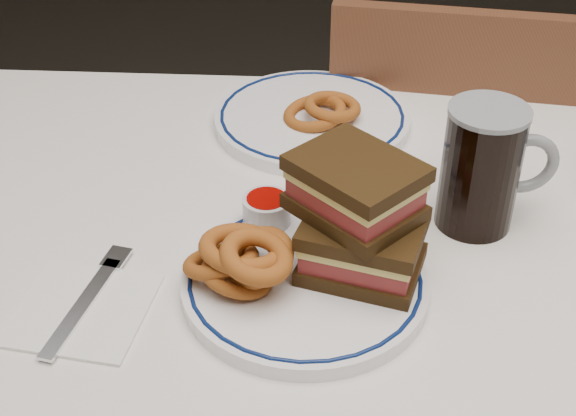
# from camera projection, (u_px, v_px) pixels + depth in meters

# --- Properties ---
(dining_table) EXTENTS (1.27, 0.87, 0.75)m
(dining_table) POSITION_uv_depth(u_px,v_px,m) (371.00, 316.00, 0.98)
(dining_table) COLOR white
(dining_table) RESTS_ON floor
(chair_far) EXTENTS (0.45, 0.45, 0.88)m
(chair_far) POSITION_uv_depth(u_px,v_px,m) (443.00, 195.00, 1.48)
(chair_far) COLOR #472516
(chair_far) RESTS_ON floor
(main_plate) EXTENTS (0.27, 0.27, 0.02)m
(main_plate) POSITION_uv_depth(u_px,v_px,m) (305.00, 282.00, 0.86)
(main_plate) COLOR white
(main_plate) RESTS_ON dining_table
(reuben_sandwich) EXTENTS (0.16, 0.16, 0.13)m
(reuben_sandwich) POSITION_uv_depth(u_px,v_px,m) (359.00, 218.00, 0.83)
(reuben_sandwich) COLOR black
(reuben_sandwich) RESTS_ON main_plate
(onion_rings_main) EXTENTS (0.13, 0.11, 0.08)m
(onion_rings_main) POSITION_uv_depth(u_px,v_px,m) (243.00, 258.00, 0.83)
(onion_rings_main) COLOR brown
(onion_rings_main) RESTS_ON main_plate
(ketchup_ramekin) EXTENTS (0.06, 0.06, 0.03)m
(ketchup_ramekin) POSITION_uv_depth(u_px,v_px,m) (267.00, 208.00, 0.93)
(ketchup_ramekin) COLOR silver
(ketchup_ramekin) RESTS_ON main_plate
(beer_mug) EXTENTS (0.14, 0.09, 0.15)m
(beer_mug) POSITION_uv_depth(u_px,v_px,m) (484.00, 167.00, 0.92)
(beer_mug) COLOR black
(beer_mug) RESTS_ON dining_table
(far_plate) EXTENTS (0.28, 0.28, 0.02)m
(far_plate) POSITION_uv_depth(u_px,v_px,m) (312.00, 118.00, 1.15)
(far_plate) COLOR white
(far_plate) RESTS_ON dining_table
(onion_rings_far) EXTENTS (0.11, 0.09, 0.04)m
(onion_rings_far) POSITION_uv_depth(u_px,v_px,m) (323.00, 110.00, 1.12)
(onion_rings_far) COLOR brown
(onion_rings_far) RESTS_ON far_plate
(napkin_fork) EXTENTS (0.15, 0.18, 0.01)m
(napkin_fork) POSITION_uv_depth(u_px,v_px,m) (84.00, 307.00, 0.84)
(napkin_fork) COLOR white
(napkin_fork) RESTS_ON dining_table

